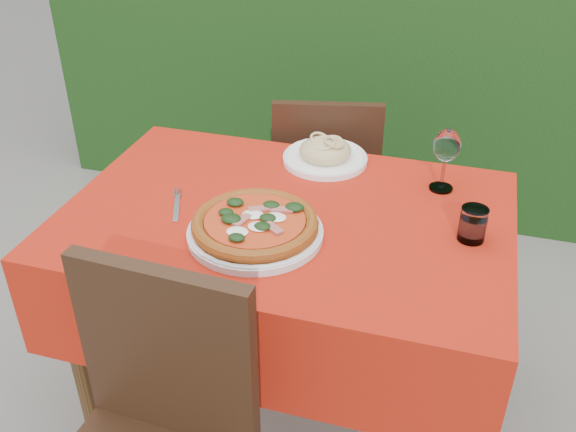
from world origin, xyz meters
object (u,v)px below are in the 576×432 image
(chair_far, at_px, (326,184))
(wine_glass, at_px, (447,148))
(pizza_plate, at_px, (255,226))
(fork, at_px, (177,208))
(water_glass, at_px, (473,226))
(pasta_plate, at_px, (325,154))

(chair_far, xyz_separation_m, wine_glass, (0.44, -0.37, 0.39))
(pizza_plate, distance_m, wine_glass, 0.61)
(wine_glass, distance_m, fork, 0.80)
(chair_far, bearing_deg, wine_glass, 127.01)
(pizza_plate, relative_size, water_glass, 3.86)
(pizza_plate, bearing_deg, fork, 165.77)
(pasta_plate, xyz_separation_m, wine_glass, (0.38, -0.08, 0.11))
(pizza_plate, distance_m, pasta_plate, 0.48)
(pizza_plate, height_order, wine_glass, wine_glass)
(chair_far, height_order, water_glass, chair_far)
(pizza_plate, xyz_separation_m, water_glass, (0.55, 0.15, 0.01))
(pizza_plate, bearing_deg, chair_far, 89.03)
(wine_glass, bearing_deg, pasta_plate, 168.73)
(chair_far, relative_size, water_glass, 9.16)
(fork, bearing_deg, wine_glass, 2.67)
(chair_far, xyz_separation_m, pizza_plate, (-0.01, -0.78, 0.28))
(water_glass, xyz_separation_m, fork, (-0.81, -0.08, -0.04))
(pasta_plate, bearing_deg, chair_far, 101.76)
(chair_far, distance_m, pizza_plate, 0.83)
(pasta_plate, relative_size, wine_glass, 1.40)
(chair_far, relative_size, pizza_plate, 2.37)
(chair_far, distance_m, fork, 0.80)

